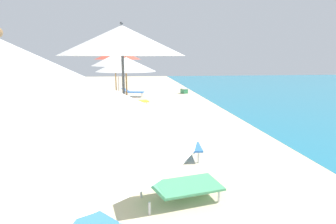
{
  "coord_description": "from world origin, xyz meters",
  "views": [
    {
      "loc": [
        0.85,
        5.19,
        2.35
      ],
      "look_at": [
        1.61,
        11.42,
        1.1
      ],
      "focal_mm": 29.52,
      "sensor_mm": 36.0,
      "label": 1
    }
  ],
  "objects_px": {
    "umbrella_fifth": "(126,64)",
    "lounger_sixth_inland": "(134,110)",
    "umbrella_fourth": "(122,41)",
    "lounger_fifth_shoreside": "(153,116)",
    "lounger_fourth_shoreside": "(167,145)",
    "umbrella_farthest": "(118,55)",
    "lounger_fourth_inland": "(177,184)",
    "lounger_farthest_shoreside": "(133,92)",
    "cooler_box": "(184,91)",
    "umbrella_sixth": "(115,60)",
    "umbrella_third": "(3,88)",
    "lounger_sixth_shoreside": "(132,101)"
  },
  "relations": [
    {
      "from": "lounger_farthest_shoreside",
      "to": "umbrella_third",
      "type": "bearing_deg",
      "value": -82.29
    },
    {
      "from": "umbrella_fourth",
      "to": "lounger_fifth_shoreside",
      "type": "height_order",
      "value": "umbrella_fourth"
    },
    {
      "from": "umbrella_fourth",
      "to": "umbrella_fifth",
      "type": "xyz_separation_m",
      "value": [
        -0.04,
        3.48,
        -0.51
      ]
    },
    {
      "from": "lounger_fourth_inland",
      "to": "lounger_farthest_shoreside",
      "type": "height_order",
      "value": "lounger_fourth_inland"
    },
    {
      "from": "lounger_farthest_shoreside",
      "to": "lounger_fourth_inland",
      "type": "bearing_deg",
      "value": -76.33
    },
    {
      "from": "umbrella_sixth",
      "to": "lounger_farthest_shoreside",
      "type": "xyz_separation_m",
      "value": [
        0.66,
        4.87,
        -1.93
      ]
    },
    {
      "from": "umbrella_sixth",
      "to": "lounger_farthest_shoreside",
      "type": "relative_size",
      "value": 1.81
    },
    {
      "from": "umbrella_fourth",
      "to": "umbrella_sixth",
      "type": "xyz_separation_m",
      "value": [
        -0.57,
        6.57,
        -0.4
      ]
    },
    {
      "from": "umbrella_farthest",
      "to": "lounger_fifth_shoreside",
      "type": "bearing_deg",
      "value": -75.37
    },
    {
      "from": "umbrella_farthest",
      "to": "cooler_box",
      "type": "xyz_separation_m",
      "value": [
        4.12,
        2.47,
        -2.32
      ]
    },
    {
      "from": "umbrella_third",
      "to": "lounger_farthest_shoreside",
      "type": "relative_size",
      "value": 1.79
    },
    {
      "from": "umbrella_sixth",
      "to": "cooler_box",
      "type": "relative_size",
      "value": 4.58
    },
    {
      "from": "cooler_box",
      "to": "lounger_sixth_inland",
      "type": "bearing_deg",
      "value": -114.51
    },
    {
      "from": "lounger_fifth_shoreside",
      "to": "lounger_farthest_shoreside",
      "type": "relative_size",
      "value": 1.01
    },
    {
      "from": "umbrella_farthest",
      "to": "lounger_sixth_inland",
      "type": "bearing_deg",
      "value": -79.94
    },
    {
      "from": "lounger_fourth_inland",
      "to": "cooler_box",
      "type": "relative_size",
      "value": 2.65
    },
    {
      "from": "lounger_sixth_shoreside",
      "to": "lounger_farthest_shoreside",
      "type": "height_order",
      "value": "lounger_sixth_shoreside"
    },
    {
      "from": "umbrella_third",
      "to": "umbrella_sixth",
      "type": "xyz_separation_m",
      "value": [
        -0.03,
        10.13,
        0.06
      ]
    },
    {
      "from": "lounger_fourth_shoreside",
      "to": "umbrella_farthest",
      "type": "relative_size",
      "value": 0.55
    },
    {
      "from": "umbrella_third",
      "to": "lounger_sixth_inland",
      "type": "distance_m",
      "value": 9.23
    },
    {
      "from": "lounger_fourth_inland",
      "to": "umbrella_farthest",
      "type": "xyz_separation_m",
      "value": [
        -1.53,
        11.21,
        2.21
      ]
    },
    {
      "from": "lounger_fourth_shoreside",
      "to": "umbrella_farthest",
      "type": "distance_m",
      "value": 9.66
    },
    {
      "from": "umbrella_fifth",
      "to": "lounger_farthest_shoreside",
      "type": "bearing_deg",
      "value": 89.06
    },
    {
      "from": "umbrella_fourth",
      "to": "lounger_fourth_inland",
      "type": "distance_m",
      "value": 2.72
    },
    {
      "from": "cooler_box",
      "to": "lounger_fourth_inland",
      "type": "bearing_deg",
      "value": -100.7
    },
    {
      "from": "lounger_farthest_shoreside",
      "to": "lounger_fourth_shoreside",
      "type": "bearing_deg",
      "value": -75.3
    },
    {
      "from": "lounger_fifth_shoreside",
      "to": "lounger_sixth_inland",
      "type": "height_order",
      "value": "lounger_sixth_inland"
    },
    {
      "from": "lounger_fifth_shoreside",
      "to": "umbrella_sixth",
      "type": "distance_m",
      "value": 3.22
    },
    {
      "from": "umbrella_fourth",
      "to": "lounger_sixth_shoreside",
      "type": "relative_size",
      "value": 1.87
    },
    {
      "from": "lounger_fourth_inland",
      "to": "lounger_sixth_inland",
      "type": "distance_m",
      "value": 6.52
    },
    {
      "from": "umbrella_farthest",
      "to": "lounger_farthest_shoreside",
      "type": "relative_size",
      "value": 2.0
    },
    {
      "from": "lounger_fifth_shoreside",
      "to": "lounger_farthest_shoreside",
      "type": "distance_m",
      "value": 7.03
    },
    {
      "from": "lounger_sixth_inland",
      "to": "cooler_box",
      "type": "height_order",
      "value": "lounger_sixth_inland"
    },
    {
      "from": "lounger_fifth_shoreside",
      "to": "cooler_box",
      "type": "xyz_separation_m",
      "value": [
        2.62,
        8.21,
        -0.09
      ]
    },
    {
      "from": "umbrella_fourth",
      "to": "cooler_box",
      "type": "relative_size",
      "value": 5.35
    },
    {
      "from": "umbrella_fourth",
      "to": "umbrella_farthest",
      "type": "bearing_deg",
      "value": 93.73
    },
    {
      "from": "umbrella_fifth",
      "to": "lounger_sixth_inland",
      "type": "distance_m",
      "value": 2.68
    },
    {
      "from": "umbrella_fourth",
      "to": "umbrella_sixth",
      "type": "relative_size",
      "value": 1.17
    },
    {
      "from": "umbrella_sixth",
      "to": "lounger_sixth_inland",
      "type": "xyz_separation_m",
      "value": [
        0.74,
        -1.11,
        -1.9
      ]
    },
    {
      "from": "lounger_fourth_inland",
      "to": "umbrella_fifth",
      "type": "distance_m",
      "value": 4.96
    },
    {
      "from": "umbrella_fifth",
      "to": "lounger_fifth_shoreside",
      "type": "bearing_deg",
      "value": 47.68
    },
    {
      "from": "lounger_fourth_shoreside",
      "to": "umbrella_farthest",
      "type": "xyz_separation_m",
      "value": [
        -1.6,
        9.28,
        2.16
      ]
    },
    {
      "from": "umbrella_fifth",
      "to": "lounger_sixth_inland",
      "type": "xyz_separation_m",
      "value": [
        0.22,
        1.97,
        -1.8
      ]
    },
    {
      "from": "lounger_sixth_inland",
      "to": "lounger_fourth_inland",
      "type": "bearing_deg",
      "value": -75.61
    },
    {
      "from": "umbrella_farthest",
      "to": "lounger_fourth_shoreside",
      "type": "bearing_deg",
      "value": -80.21
    },
    {
      "from": "umbrella_third",
      "to": "lounger_sixth_inland",
      "type": "bearing_deg",
      "value": 85.51
    },
    {
      "from": "lounger_sixth_shoreside",
      "to": "lounger_farthest_shoreside",
      "type": "relative_size",
      "value": 1.13
    },
    {
      "from": "lounger_sixth_inland",
      "to": "umbrella_third",
      "type": "bearing_deg",
      "value": -86.22
    },
    {
      "from": "lounger_fourth_inland",
      "to": "lounger_farthest_shoreside",
      "type": "distance_m",
      "value": 12.49
    },
    {
      "from": "lounger_fourth_inland",
      "to": "lounger_sixth_shoreside",
      "type": "bearing_deg",
      "value": 83.71
    }
  ]
}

